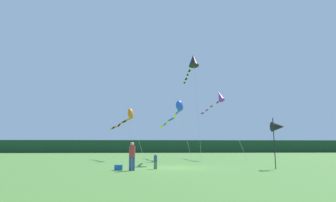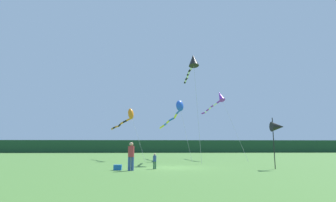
% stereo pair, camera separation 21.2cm
% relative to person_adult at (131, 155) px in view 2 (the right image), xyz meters
% --- Properties ---
extents(ground_plane, '(120.00, 120.00, 0.00)m').
position_rel_person_adult_xyz_m(ground_plane, '(2.80, 2.41, -1.01)').
color(ground_plane, '#477533').
extents(distant_treeline, '(108.00, 2.24, 2.89)m').
position_rel_person_adult_xyz_m(distant_treeline, '(2.80, 47.41, 0.43)').
color(distant_treeline, '#1E4228').
rests_on(distant_treeline, ground).
extents(person_adult, '(0.40, 0.40, 1.82)m').
position_rel_person_adult_xyz_m(person_adult, '(0.00, 0.00, 0.00)').
color(person_adult, '#334C8C').
rests_on(person_adult, ground).
extents(person_child, '(0.23, 0.23, 1.06)m').
position_rel_person_adult_xyz_m(person_child, '(1.53, 1.18, -0.42)').
color(person_child, '#3F724C').
rests_on(person_child, ground).
extents(cooler_box, '(0.51, 0.42, 0.35)m').
position_rel_person_adult_xyz_m(cooler_box, '(-0.89, 0.42, -0.84)').
color(cooler_box, '#1959B2').
rests_on(cooler_box, ground).
extents(banner_flag_pole, '(0.90, 0.70, 3.55)m').
position_rel_person_adult_xyz_m(banner_flag_pole, '(10.19, 0.84, 1.87)').
color(banner_flag_pole, black).
rests_on(banner_flag_pole, ground).
extents(kite_black, '(1.17, 5.97, 10.75)m').
position_rel_person_adult_xyz_m(kite_black, '(5.30, 8.32, 8.90)').
color(kite_black, '#B2B2B2').
rests_on(kite_black, ground).
extents(kite_orange, '(4.57, 6.85, 5.84)m').
position_rel_person_adult_xyz_m(kite_orange, '(-1.57, 13.01, 3.79)').
color(kite_orange, '#B2B2B2').
rests_on(kite_orange, ground).
extents(kite_purple, '(3.08, 9.54, 8.31)m').
position_rel_person_adult_xyz_m(kite_purple, '(9.28, 14.79, 6.25)').
color(kite_purple, '#B2B2B2').
rests_on(kite_purple, ground).
extents(kite_blue, '(3.12, 9.07, 6.72)m').
position_rel_person_adult_xyz_m(kite_blue, '(4.04, 13.07, 4.61)').
color(kite_blue, '#B2B2B2').
rests_on(kite_blue, ground).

